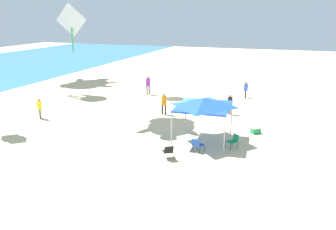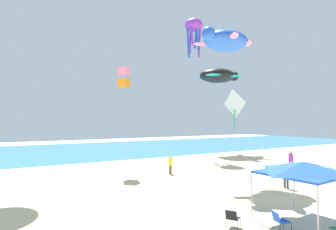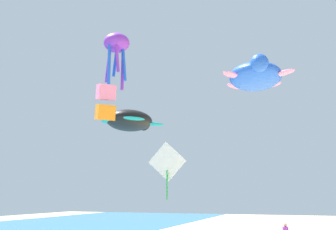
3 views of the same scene
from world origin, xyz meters
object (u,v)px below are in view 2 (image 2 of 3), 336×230
beach_umbrella (308,154)px  kite_diamond_white (234,105)px  kite_turtle_blue (225,41)px  kite_box_pink (124,77)px  folding_chair_near_cooler (280,220)px  kite_turtle_black (218,76)px  person_by_tent (286,174)px  person_far_stroller (291,159)px  person_kite_handler (170,163)px  kite_octopus_purple (194,27)px  canopy_tent (304,168)px  folding_chair_right_of_tent (232,217)px

beach_umbrella → kite_diamond_white: size_ratio=0.41×
kite_turtle_blue → kite_box_pink: 9.74m
folding_chair_near_cooler → kite_turtle_black: size_ratio=0.12×
person_by_tent → person_far_stroller: bearing=-40.5°
folding_chair_near_cooler → person_kite_handler: size_ratio=0.51×
folding_chair_near_cooler → kite_box_pink: bearing=20.2°
kite_box_pink → kite_turtle_black: size_ratio=0.30×
person_far_stroller → kite_octopus_purple: 21.66m
person_far_stroller → person_kite_handler: bearing=174.8°
canopy_tent → kite_turtle_blue: size_ratio=0.72×
folding_chair_near_cooler → kite_turtle_blue: kite_turtle_blue is taller
canopy_tent → folding_chair_near_cooler: bearing=-175.3°
beach_umbrella → kite_box_pink: kite_box_pink is taller
folding_chair_right_of_tent → person_far_stroller: person_far_stroller is taller
folding_chair_near_cooler → kite_turtle_black: kite_turtle_black is taller
beach_umbrella → folding_chair_right_of_tent: beach_umbrella is taller
folding_chair_near_cooler → kite_diamond_white: (15.87, 18.90, 6.32)m
folding_chair_near_cooler → person_kite_handler: bearing=7.7°
folding_chair_right_of_tent → person_by_tent: bearing=-98.9°
folding_chair_near_cooler → kite_octopus_purple: (11.87, 22.47, 17.05)m
person_kite_handler → kite_box_pink: bearing=89.9°
folding_chair_right_of_tent → kite_box_pink: 17.36m
canopy_tent → kite_turtle_blue: 13.08m
person_by_tent → kite_diamond_white: size_ratio=0.32×
kite_turtle_blue → kite_turtle_black: kite_turtle_black is taller
folding_chair_near_cooler → person_kite_handler: 13.15m
folding_chair_near_cooler → person_by_tent: person_by_tent is taller
folding_chair_right_of_tent → person_by_tent: person_by_tent is taller
person_by_tent → kite_turtle_black: 23.90m
folding_chair_right_of_tent → kite_turtle_black: (18.50, 22.13, 10.89)m
person_far_stroller → kite_octopus_purple: bearing=112.0°
folding_chair_right_of_tent → kite_diamond_white: kite_diamond_white is taller
beach_umbrella → person_by_tent: size_ratio=1.28×
kite_turtle_blue → kite_diamond_white: size_ratio=0.98×
person_far_stroller → kite_diamond_white: 12.40m
folding_chair_right_of_tent → person_far_stroller: size_ratio=0.43×
person_kite_handler → kite_diamond_white: 15.86m
canopy_tent → folding_chair_right_of_tent: canopy_tent is taller
person_by_tent → kite_box_pink: 15.97m
folding_chair_right_of_tent → kite_octopus_purple: size_ratio=0.15×
person_kite_handler → folding_chair_right_of_tent: bearing=-148.9°
person_far_stroller → person_kite_handler: person_far_stroller is taller
kite_box_pink → kite_turtle_blue: bearing=-2.8°
kite_turtle_black → kite_box_pink: bearing=-154.5°
person_far_stroller → person_by_tent: bearing=-128.5°
canopy_tent → folding_chair_right_of_tent: (-3.46, 1.06, -1.97)m
person_far_stroller → kite_box_pink: bearing=167.4°
person_kite_handler → kite_turtle_blue: size_ratio=0.31×
kite_octopus_purple → kite_turtle_blue: bearing=29.2°
beach_umbrella → kite_turtle_black: 20.18m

